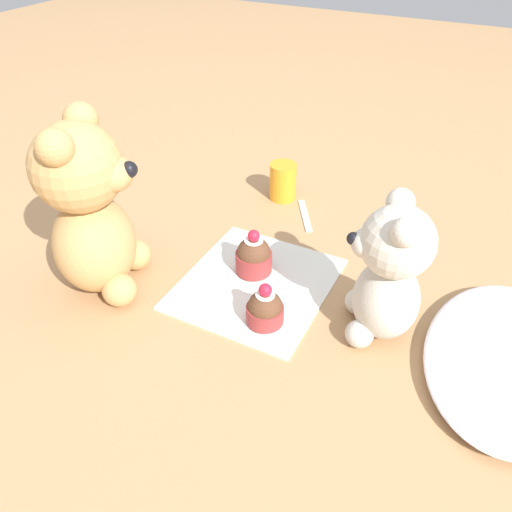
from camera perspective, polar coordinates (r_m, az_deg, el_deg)
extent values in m
plane|color=tan|center=(0.79, 0.00, -3.24)|extent=(4.00, 4.00, 0.00)
cube|color=silver|center=(0.79, 0.00, -3.07)|extent=(0.24, 0.22, 0.01)
ellipsoid|color=silver|center=(0.73, 26.76, -10.59)|extent=(0.31, 0.21, 0.03)
ellipsoid|color=beige|center=(0.70, 14.59, -4.80)|extent=(0.12, 0.12, 0.11)
sphere|color=beige|center=(0.64, 15.89, 1.56)|extent=(0.10, 0.10, 0.10)
ellipsoid|color=beige|center=(0.64, 12.52, 1.43)|extent=(0.06, 0.05, 0.04)
sphere|color=black|center=(0.64, 11.06, 1.96)|extent=(0.02, 0.02, 0.02)
sphere|color=beige|center=(0.65, 16.19, 5.93)|extent=(0.04, 0.04, 0.04)
sphere|color=beige|center=(0.59, 16.75, 2.62)|extent=(0.04, 0.04, 0.04)
sphere|color=beige|center=(0.75, 11.60, -5.11)|extent=(0.04, 0.04, 0.04)
sphere|color=beige|center=(0.70, 11.73, -8.71)|extent=(0.04, 0.04, 0.04)
ellipsoid|color=tan|center=(0.78, -17.90, 1.34)|extent=(0.17, 0.16, 0.15)
sphere|color=tan|center=(0.72, -19.79, 9.51)|extent=(0.13, 0.13, 0.13)
ellipsoid|color=tan|center=(0.71, -15.96, 9.03)|extent=(0.08, 0.07, 0.05)
sphere|color=black|center=(0.70, -14.28, 9.56)|extent=(0.02, 0.02, 0.02)
sphere|color=tan|center=(0.66, -22.01, 11.43)|extent=(0.05, 0.05, 0.05)
sphere|color=tan|center=(0.74, -19.39, 14.51)|extent=(0.05, 0.05, 0.05)
sphere|color=tan|center=(0.77, -15.34, -3.73)|extent=(0.05, 0.05, 0.05)
sphere|color=tan|center=(0.83, -13.63, 0.18)|extent=(0.05, 0.05, 0.05)
cylinder|color=#993333|center=(0.71, 1.03, -6.61)|extent=(0.05, 0.05, 0.03)
sphere|color=brown|center=(0.70, 1.04, -5.84)|extent=(0.05, 0.05, 0.05)
cylinder|color=white|center=(0.69, 1.06, -4.45)|extent=(0.03, 0.03, 0.00)
sphere|color=red|center=(0.68, 1.07, -3.91)|extent=(0.02, 0.02, 0.02)
cylinder|color=#993333|center=(0.80, -0.26, -0.65)|extent=(0.06, 0.06, 0.03)
sphere|color=brown|center=(0.79, -0.27, 0.32)|extent=(0.05, 0.05, 0.05)
cylinder|color=white|center=(0.77, -0.27, 1.78)|extent=(0.03, 0.03, 0.00)
sphere|color=red|center=(0.77, -0.27, 2.32)|extent=(0.02, 0.02, 0.02)
cylinder|color=orange|center=(0.99, 3.08, 8.52)|extent=(0.05, 0.05, 0.07)
cube|color=silver|center=(0.95, 5.62, 4.71)|extent=(0.10, 0.07, 0.01)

